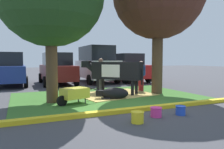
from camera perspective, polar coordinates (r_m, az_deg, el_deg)
name	(u,v)px	position (r m, az deg, el deg)	size (l,w,h in m)	color
ground_plane	(129,105)	(7.66, 4.50, -7.95)	(80.00, 80.00, 0.00)	#424247
grass_island	(108,96)	(9.24, -0.94, -5.83)	(7.68, 5.19, 0.02)	#386B28
curb_yellow	(143,109)	(6.83, 8.11, -8.94)	(8.88, 0.24, 0.12)	yellow
hay_bedding	(115,94)	(9.69, 0.71, -5.28)	(3.20, 2.40, 0.04)	tan
cow_holstein	(115,71)	(9.89, 0.73, 0.98)	(2.31, 2.64, 1.52)	black
calf_lying	(114,94)	(8.56, 0.44, -5.06)	(1.32, 0.85, 0.48)	black
person_handler	(101,74)	(10.67, -2.97, 0.21)	(0.49, 0.34, 1.65)	slate
person_visitor_near	(141,75)	(10.78, 7.71, -0.20)	(0.34, 0.51, 1.52)	maroon
wheelbarrow	(74,94)	(7.74, -10.03, -4.98)	(1.61, 0.94, 0.63)	gold
bucket_yellow	(137,117)	(5.51, 6.75, -11.08)	(0.34, 0.34, 0.29)	yellow
bucket_pink	(156,112)	(6.15, 11.60, -9.66)	(0.33, 0.33, 0.27)	#EA3893
bucket_blue	(181,110)	(6.53, 17.69, -8.98)	(0.30, 0.30, 0.26)	blue
sedan_blue	(9,69)	(14.52, -25.62, 1.21)	(2.04, 4.41, 2.02)	navy
hatchback_white	(57,69)	(14.30, -14.33, 1.44)	(2.04, 4.41, 2.02)	maroon
suv_dark_grey	(96,64)	(15.24, -4.26, 2.77)	(2.14, 4.61, 2.52)	silver
sedan_red	(127,68)	(15.88, 4.12, 1.79)	(2.04, 4.41, 2.02)	red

